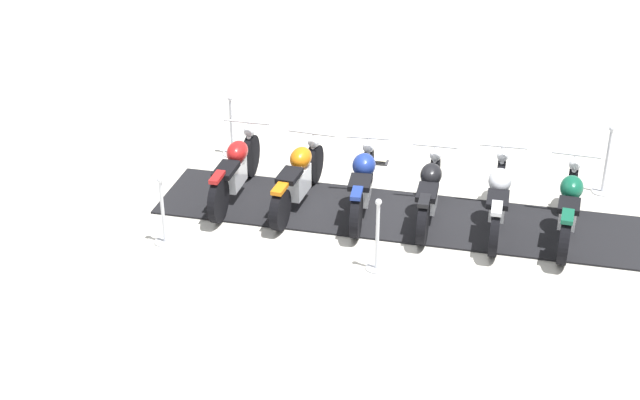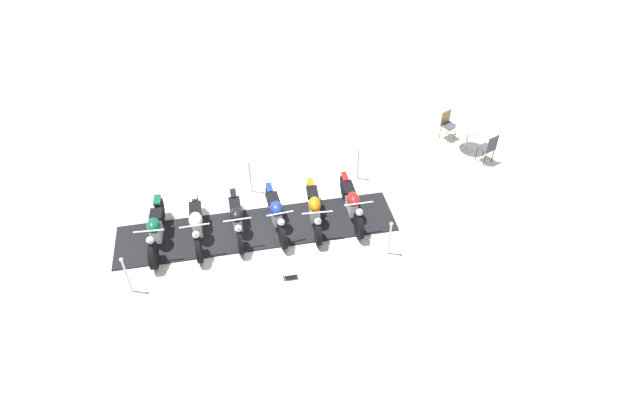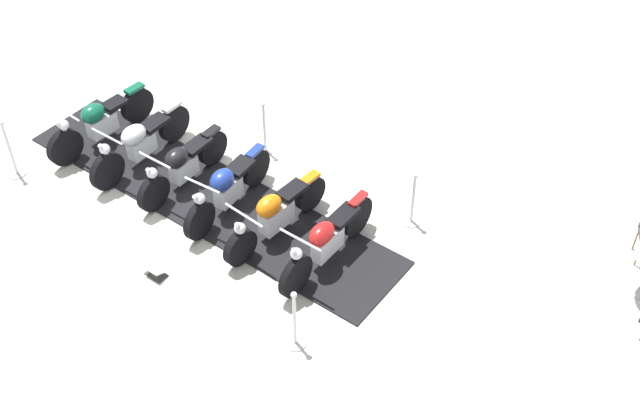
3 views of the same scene
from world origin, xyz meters
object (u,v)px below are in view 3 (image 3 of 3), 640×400
motorcycle_forest (100,121)px  motorcycle_copper (275,214)px  stanchion_right_rear (295,327)px  motorcycle_navy (227,188)px  motorcycle_chrome (140,142)px  motorcycle_black (182,165)px  stanchion_right_front (12,157)px  motorcycle_maroon (326,240)px  stanchion_left_mid (265,134)px  stanchion_left_rear (412,206)px  info_placard (156,272)px

motorcycle_forest → motorcycle_copper: 3.98m
motorcycle_copper → stanchion_right_rear: 2.16m
motorcycle_forest → motorcycle_navy: bearing=93.6°
motorcycle_chrome → motorcycle_black: bearing=89.5°
motorcycle_navy → stanchion_right_front: stanchion_right_front is taller
motorcycle_chrome → motorcycle_black: motorcycle_chrome is taller
motorcycle_chrome → stanchion_right_rear: 4.79m
motorcycle_maroon → stanchion_left_mid: (1.40, 2.58, -0.11)m
motorcycle_black → stanchion_right_front: 2.96m
motorcycle_maroon → stanchion_left_rear: 1.66m
motorcycle_maroon → info_placard: bearing=-47.6°
info_placard → motorcycle_black: bearing=-58.8°
stanchion_right_rear → info_placard: 2.52m
motorcycle_black → motorcycle_navy: size_ratio=0.96×
motorcycle_copper → stanchion_right_front: stanchion_right_front is taller
stanchion_right_front → stanchion_right_rear: stanchion_right_front is taller
motorcycle_maroon → stanchion_left_rear: (1.59, -0.46, -0.15)m
motorcycle_black → motorcycle_navy: motorcycle_navy is taller
motorcycle_black → motorcycle_navy: bearing=88.7°
stanchion_right_rear → info_placard: (-0.41, 2.46, -0.29)m
stanchion_right_rear → motorcycle_maroon: bearing=24.2°
motorcycle_black → stanchion_right_front: size_ratio=1.84×
stanchion_left_mid → stanchion_right_front: (-3.24, 2.85, -0.00)m
stanchion_right_rear → motorcycle_copper: bearing=49.9°
motorcycle_forest → stanchion_right_rear: (-1.14, -5.63, -0.13)m
motorcycle_chrome → stanchion_right_front: (-1.59, 1.46, -0.11)m
motorcycle_forest → motorcycle_chrome: size_ratio=1.00×
stanchion_right_rear → motorcycle_chrome: bearing=75.4°
stanchion_left_mid → stanchion_right_front: size_ratio=0.94×
motorcycle_forest → stanchion_left_mid: (1.71, -2.39, -0.10)m
motorcycle_copper → info_placard: bearing=-23.9°
motorcycle_maroon → info_placard: size_ratio=6.63×
motorcycle_maroon → motorcycle_forest: bearing=-89.9°
stanchion_left_mid → motorcycle_copper: bearing=-132.6°
stanchion_left_mid → stanchion_left_rear: size_ratio=1.03×
stanchion_right_rear → info_placard: stanchion_right_rear is taller
motorcycle_forest → stanchion_right_front: 1.60m
motorcycle_navy → info_placard: 1.80m
info_placard → stanchion_right_front: bearing=-4.0°
motorcycle_forest → info_placard: bearing=63.9°
motorcycle_maroon → stanchion_right_rear: (-1.46, -0.66, -0.15)m
motorcycle_navy → stanchion_left_mid: stanchion_left_mid is taller
motorcycle_chrome → motorcycle_navy: bearing=89.2°
motorcycle_forest → stanchion_left_rear: size_ratio=2.20×
motorcycle_black → motorcycle_maroon: size_ratio=0.92×
motorcycle_navy → stanchion_right_rear: (-1.33, -2.64, -0.14)m
stanchion_right_front → info_placard: stanchion_right_front is taller
stanchion_right_front → motorcycle_forest: bearing=-16.8°
motorcycle_copper → motorcycle_maroon: 1.00m
stanchion_left_mid → stanchion_left_rear: 3.05m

